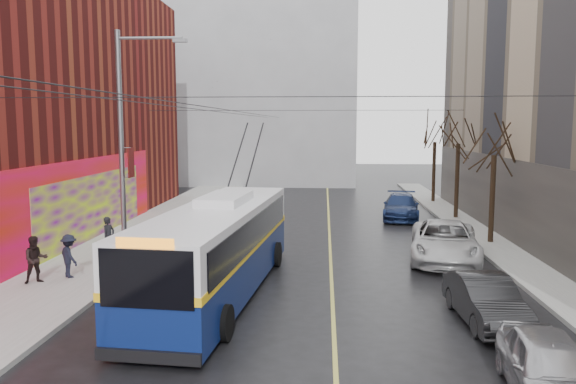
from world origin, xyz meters
name	(u,v)px	position (x,y,z in m)	size (l,w,h in m)	color
sidewalk_left	(103,258)	(-8.00, 12.00, 0.07)	(4.00, 60.00, 0.15)	gray
sidewalk_right	(520,264)	(9.00, 12.00, 0.07)	(2.00, 60.00, 0.15)	gray
lane_line	(330,252)	(1.50, 14.00, 0.00)	(0.12, 50.00, 0.01)	#BFB74C
building_far	(251,89)	(-6.00, 44.99, 9.02)	(20.50, 12.10, 18.00)	gray
streetlight_pole	(125,145)	(-6.14, 10.00, 4.85)	(2.65, 0.60, 9.00)	slate
catenary_wires	(241,110)	(-2.54, 14.77, 6.25)	(18.00, 60.00, 0.22)	black
tree_near	(495,138)	(9.00, 16.00, 4.98)	(3.20, 3.20, 6.40)	black
tree_mid	(459,130)	(9.00, 23.00, 5.25)	(3.20, 3.20, 6.68)	black
tree_far	(435,131)	(9.00, 30.00, 5.14)	(3.20, 3.20, 6.57)	black
pigeons_flying	(233,70)	(-2.07, 9.84, 7.54)	(2.59, 0.97, 1.71)	slate
trolleybus	(218,248)	(-2.27, 7.56, 1.58)	(3.59, 12.14, 5.69)	#0A1951
parked_car_a	(549,368)	(5.80, 0.87, 0.68)	(1.61, 4.00, 1.36)	#ACACB1
parked_car_b	(486,300)	(5.80, 5.39, 0.67)	(1.41, 4.05, 1.33)	black
parked_car_c	(445,241)	(6.19, 12.74, 0.81)	(2.67, 5.79, 1.61)	#BDBDBF
parked_car_d	(401,207)	(5.80, 23.09, 0.73)	(2.05, 5.05, 1.47)	#15244C
following_car	(232,217)	(-3.68, 18.90, 0.71)	(1.68, 4.18, 1.43)	#B2B2B7
pedestrian_a	(109,237)	(-7.65, 11.87, 0.99)	(0.61, 0.40, 1.68)	black
pedestrian_b	(36,260)	(-8.72, 7.98, 0.97)	(0.80, 0.62, 1.64)	black
pedestrian_c	(69,256)	(-7.89, 8.75, 0.93)	(1.01, 0.58, 1.56)	black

